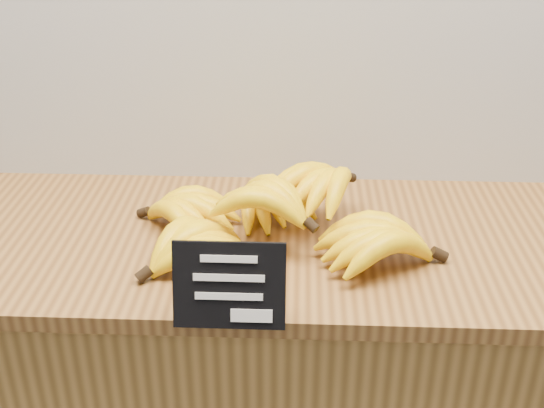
% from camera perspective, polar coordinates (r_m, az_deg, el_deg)
% --- Properties ---
extents(counter_top, '(1.44, 0.54, 0.03)m').
position_cam_1_polar(counter_top, '(1.28, 0.10, -3.14)').
color(counter_top, brown).
rests_on(counter_top, counter).
extents(chalkboard_sign, '(0.17, 0.04, 0.13)m').
position_cam_1_polar(chalkboard_sign, '(1.02, -3.61, -6.85)').
color(chalkboard_sign, black).
rests_on(chalkboard_sign, counter_top).
extents(banana_pile, '(0.56, 0.38, 0.12)m').
position_cam_1_polar(banana_pile, '(1.22, 0.18, -1.22)').
color(banana_pile, yellow).
rests_on(banana_pile, counter_top).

